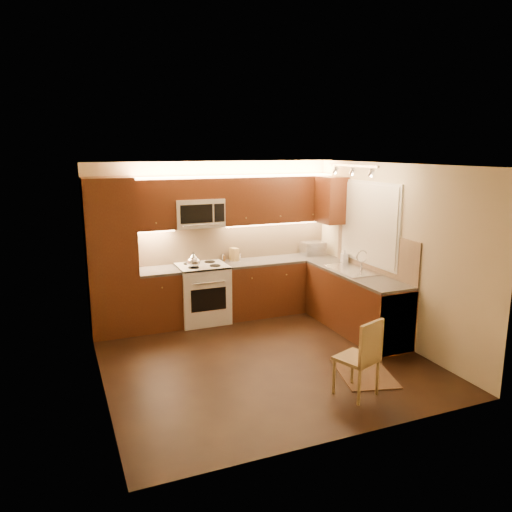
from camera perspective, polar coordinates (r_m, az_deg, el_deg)
name	(u,v)px	position (r m, az deg, el deg)	size (l,w,h in m)	color
floor	(261,358)	(6.65, 0.62, -11.63)	(4.00, 4.00, 0.01)	black
ceiling	(262,165)	(6.09, 0.67, 10.43)	(4.00, 4.00, 0.01)	beige
wall_back	(214,239)	(8.10, -4.89, 1.92)	(4.00, 0.01, 2.50)	#C3B48F
wall_front	(349,313)	(4.55, 10.58, -6.44)	(4.00, 0.01, 2.50)	#C3B48F
wall_left	(96,281)	(5.80, -17.90, -2.77)	(0.01, 4.00, 2.50)	#C3B48F
wall_right	(392,253)	(7.26, 15.35, 0.32)	(0.01, 4.00, 2.50)	#C3B48F
pantry	(111,257)	(7.50, -16.28, -0.13)	(0.70, 0.60, 2.30)	#431A0E
base_cab_back_left	(159,300)	(7.77, -11.11, -4.93)	(0.62, 0.60, 0.86)	#431A0E
counter_back_left	(157,271)	(7.65, -11.25, -1.71)	(0.62, 0.60, 0.04)	#363431
base_cab_back_right	(279,286)	(8.37, 2.65, -3.46)	(1.92, 0.60, 0.86)	#431A0E
counter_back_right	(279,260)	(8.26, 2.68, -0.45)	(1.92, 0.60, 0.04)	#363431
base_cab_right	(356,303)	(7.60, 11.36, -5.33)	(0.60, 2.00, 0.86)	#431A0E
counter_right	(357,274)	(7.48, 11.50, -2.04)	(0.60, 2.00, 0.04)	#363431
dishwasher	(384,318)	(7.06, 14.51, -6.86)	(0.58, 0.60, 0.84)	silver
backsplash_back	(234,241)	(8.21, -2.53, 1.74)	(3.30, 0.02, 0.60)	tan
backsplash_right	(374,251)	(7.57, 13.43, 0.53)	(0.02, 2.00, 0.60)	tan
upper_cab_back_left	(153,205)	(7.60, -11.74, 5.80)	(0.62, 0.35, 0.75)	#431A0E
upper_cab_back_right	(277,199)	(8.22, 2.38, 6.51)	(1.92, 0.35, 0.75)	#431A0E
upper_cab_bridge	(197,188)	(7.74, -6.75, 7.72)	(0.76, 0.35, 0.31)	#431A0E
upper_cab_right_corner	(331,200)	(8.21, 8.65, 6.37)	(0.35, 0.50, 0.75)	#431A0E
stove	(203,293)	(7.89, -6.15, -4.28)	(0.76, 0.65, 0.92)	silver
microwave	(198,213)	(7.76, -6.65, 4.95)	(0.76, 0.38, 0.44)	silver
window_frame	(369,223)	(7.62, 12.89, 3.68)	(0.03, 1.44, 1.24)	silver
window_blinds	(368,223)	(7.61, 12.77, 3.67)	(0.02, 1.36, 1.16)	silver
sink	(351,266)	(7.58, 10.91, -1.09)	(0.52, 0.86, 0.15)	silver
faucet	(362,260)	(7.66, 12.06, -0.42)	(0.20, 0.04, 0.30)	silver
track_light_bar	(353,166)	(7.18, 11.03, 10.16)	(0.04, 1.20, 0.03)	silver
kettle	(193,260)	(7.58, -7.20, -0.46)	(0.21, 0.21, 0.24)	silver
toaster_oven	(313,248)	(8.58, 6.56, 0.87)	(0.38, 0.29, 0.23)	silver
knife_block	(234,254)	(8.10, -2.51, 0.19)	(0.09, 0.15, 0.21)	#A18348
spice_jar_a	(223,257)	(8.14, -3.79, -0.14)	(0.05, 0.05, 0.11)	silver
spice_jar_b	(224,258)	(8.10, -3.67, -0.27)	(0.04, 0.04, 0.09)	brown
spice_jar_c	(240,256)	(8.22, -1.90, -0.03)	(0.04, 0.04, 0.10)	silver
spice_jar_d	(232,258)	(8.13, -2.79, -0.20)	(0.04, 0.04, 0.09)	olive
soap_bottle	(344,256)	(8.10, 10.12, 0.02)	(0.10, 0.10, 0.21)	white
rug	(364,373)	(6.37, 12.30, -12.97)	(0.60, 0.91, 0.01)	black
dining_chair	(357,357)	(5.69, 11.47, -11.25)	(0.40, 0.40, 0.89)	#A18348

